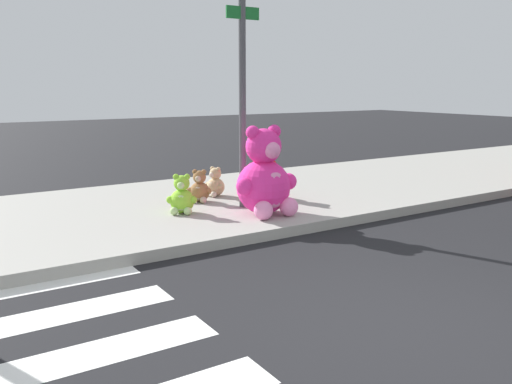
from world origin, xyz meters
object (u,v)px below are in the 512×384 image
(plush_red, at_px, (267,181))
(plush_pink_large, at_px, (265,179))
(plush_brown, at_px, (199,189))
(plush_lime, at_px, (182,198))
(sign_pole, at_px, (242,98))
(plush_tan, at_px, (215,184))

(plush_red, bearing_deg, plush_pink_large, -125.52)
(plush_red, relative_size, plush_brown, 1.33)
(plush_pink_large, bearing_deg, plush_lime, 145.22)
(sign_pole, xyz_separation_m, plush_red, (0.72, 0.38, -1.41))
(plush_pink_large, height_order, plush_tan, plush_pink_large)
(sign_pole, distance_m, plush_brown, 1.69)
(plush_red, distance_m, plush_brown, 1.17)
(sign_pole, height_order, plush_tan, sign_pole)
(sign_pole, distance_m, plush_tan, 1.80)
(plush_pink_large, relative_size, plush_tan, 2.58)
(plush_tan, bearing_deg, sign_pole, -92.30)
(plush_tan, bearing_deg, plush_lime, -139.69)
(plush_red, distance_m, plush_lime, 1.73)
(sign_pole, bearing_deg, plush_brown, 119.78)
(plush_brown, distance_m, plush_tan, 0.53)
(sign_pole, bearing_deg, plush_tan, 87.70)
(plush_brown, xyz_separation_m, plush_tan, (0.45, 0.29, -0.01))
(plush_pink_large, distance_m, plush_brown, 1.41)
(plush_tan, bearing_deg, plush_red, -42.81)
(plush_lime, distance_m, plush_brown, 0.84)
(sign_pole, xyz_separation_m, plush_pink_large, (0.03, -0.59, -1.17))
(plush_red, height_order, plush_lime, plush_red)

